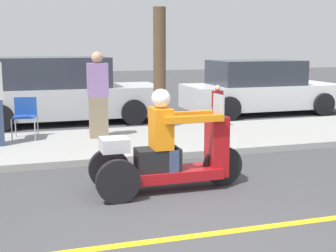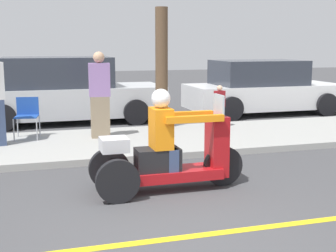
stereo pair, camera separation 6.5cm
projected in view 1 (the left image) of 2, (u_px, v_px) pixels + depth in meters
ground_plane at (188, 237)px, 4.93m from camera, size 60.00×60.00×0.00m
lane_stripe at (212, 234)px, 5.01m from camera, size 24.00×0.12×0.01m
sidewalk_strip at (110, 144)px, 9.24m from camera, size 28.00×2.80×0.12m
motorcycle_trike at (168, 155)px, 6.42m from camera, size 2.16×0.75×1.42m
spectator_end_of_line at (217, 107)px, 10.66m from camera, size 0.25×0.17×0.96m
spectator_by_tree at (98, 97)px, 9.41m from camera, size 0.43×0.28×1.74m
folding_chair_set_back at (25, 113)px, 9.40m from camera, size 0.52×0.52×0.82m
parked_car_lot_center at (62, 92)px, 11.97m from camera, size 4.86×2.05×1.68m
parked_car_lot_far at (259, 89)px, 13.54m from camera, size 4.48×2.06×1.54m
tree_trunk at (160, 68)px, 10.45m from camera, size 0.28×0.28×2.68m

